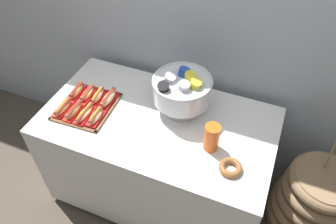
# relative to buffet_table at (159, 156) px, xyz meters

# --- Properties ---
(ground_plane) EXTENTS (10.00, 10.00, 0.00)m
(ground_plane) POSITION_rel_buffet_table_xyz_m (0.00, 0.00, -0.41)
(ground_plane) COLOR #4C4238
(back_wall) EXTENTS (6.00, 0.10, 2.60)m
(back_wall) POSITION_rel_buffet_table_xyz_m (0.00, 0.50, 0.89)
(back_wall) COLOR #9EA8B2
(back_wall) RESTS_ON ground_plane
(buffet_table) EXTENTS (1.42, 0.79, 0.78)m
(buffet_table) POSITION_rel_buffet_table_xyz_m (0.00, 0.00, 0.00)
(buffet_table) COLOR white
(buffet_table) RESTS_ON ground_plane
(floor_vase) EXTENTS (0.52, 0.52, 0.99)m
(floor_vase) POSITION_rel_buffet_table_xyz_m (1.04, 0.12, -0.13)
(floor_vase) COLOR #896B4C
(floor_vase) RESTS_ON ground_plane
(serving_tray) EXTENTS (0.35, 0.38, 0.01)m
(serving_tray) POSITION_rel_buffet_table_xyz_m (-0.45, -0.07, 0.38)
(serving_tray) COLOR brown
(serving_tray) RESTS_ON buffet_table
(hot_dog_0) EXTENTS (0.06, 0.16, 0.06)m
(hot_dog_0) POSITION_rel_buffet_table_xyz_m (-0.56, -0.16, 0.41)
(hot_dog_0) COLOR red
(hot_dog_0) RESTS_ON serving_tray
(hot_dog_1) EXTENTS (0.06, 0.17, 0.06)m
(hot_dog_1) POSITION_rel_buffet_table_xyz_m (-0.49, -0.16, 0.41)
(hot_dog_1) COLOR red
(hot_dog_1) RESTS_ON serving_tray
(hot_dog_2) EXTENTS (0.07, 0.17, 0.06)m
(hot_dog_2) POSITION_rel_buffet_table_xyz_m (-0.41, -0.15, 0.41)
(hot_dog_2) COLOR red
(hot_dog_2) RESTS_ON serving_tray
(hot_dog_3) EXTENTS (0.07, 0.15, 0.06)m
(hot_dog_3) POSITION_rel_buffet_table_xyz_m (-0.34, -0.15, 0.41)
(hot_dog_3) COLOR red
(hot_dog_3) RESTS_ON serving_tray
(hot_dog_4) EXTENTS (0.07, 0.16, 0.06)m
(hot_dog_4) POSITION_rel_buffet_table_xyz_m (-0.57, 0.00, 0.41)
(hot_dog_4) COLOR red
(hot_dog_4) RESTS_ON serving_tray
(hot_dog_5) EXTENTS (0.07, 0.17, 0.06)m
(hot_dog_5) POSITION_rel_buffet_table_xyz_m (-0.50, 0.01, 0.41)
(hot_dog_5) COLOR red
(hot_dog_5) RESTS_ON serving_tray
(hot_dog_6) EXTENTS (0.07, 0.16, 0.06)m
(hot_dog_6) POSITION_rel_buffet_table_xyz_m (-0.42, 0.01, 0.41)
(hot_dog_6) COLOR #B21414
(hot_dog_6) RESTS_ON serving_tray
(hot_dog_7) EXTENTS (0.07, 0.18, 0.06)m
(hot_dog_7) POSITION_rel_buffet_table_xyz_m (-0.35, 0.01, 0.41)
(hot_dog_7) COLOR #B21414
(hot_dog_7) RESTS_ON serving_tray
(punch_bowl) EXTENTS (0.36, 0.36, 0.29)m
(punch_bowl) POSITION_rel_buffet_table_xyz_m (0.10, 0.13, 0.54)
(punch_bowl) COLOR silver
(punch_bowl) RESTS_ON buffet_table
(cup_stack) EXTENTS (0.09, 0.09, 0.17)m
(cup_stack) POSITION_rel_buffet_table_xyz_m (0.36, -0.09, 0.46)
(cup_stack) COLOR #EA5B19
(cup_stack) RESTS_ON buffet_table
(donut) EXTENTS (0.13, 0.13, 0.04)m
(donut) POSITION_rel_buffet_table_xyz_m (0.50, -0.19, 0.39)
(donut) COLOR brown
(donut) RESTS_ON buffet_table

